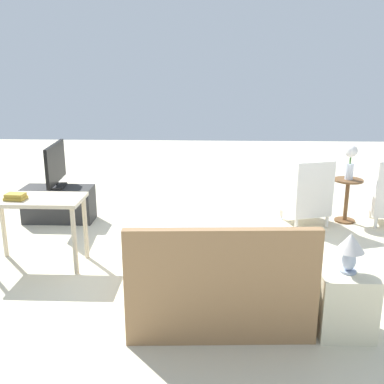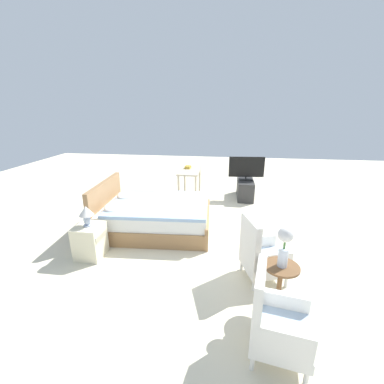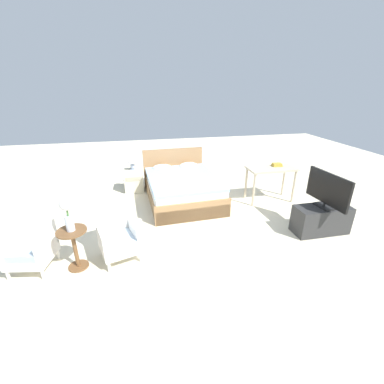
# 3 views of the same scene
# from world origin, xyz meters

# --- Properties ---
(ground_plane) EXTENTS (16.00, 16.00, 0.00)m
(ground_plane) POSITION_xyz_m (0.00, 0.00, 0.00)
(ground_plane) COLOR beige
(bed) EXTENTS (1.60, 2.13, 0.96)m
(bed) POSITION_xyz_m (0.05, 0.99, 0.30)
(bed) COLOR #997047
(bed) RESTS_ON ground_plane
(armchair_by_window_right) EXTENTS (0.67, 0.67, 0.92)m
(armchair_by_window_right) POSITION_xyz_m (-1.23, -0.88, 0.37)
(armchair_by_window_right) COLOR white
(armchair_by_window_right) RESTS_ON ground_plane
(side_table) EXTENTS (0.40, 0.40, 0.61)m
(side_table) POSITION_xyz_m (-1.81, -1.03, 0.38)
(side_table) COLOR brown
(side_table) RESTS_ON ground_plane
(flower_vase) EXTENTS (0.17, 0.17, 0.48)m
(flower_vase) POSITION_xyz_m (-1.81, -1.03, 0.90)
(flower_vase) COLOR silver
(flower_vase) RESTS_ON side_table
(nightstand) EXTENTS (0.44, 0.41, 0.54)m
(nightstand) POSITION_xyz_m (-1.00, 1.74, 0.27)
(nightstand) COLOR beige
(nightstand) RESTS_ON ground_plane
(table_lamp) EXTENTS (0.22, 0.22, 0.33)m
(table_lamp) POSITION_xyz_m (-1.00, 1.74, 0.75)
(table_lamp) COLOR #9EADC6
(table_lamp) RESTS_ON nightstand
(tv_stand) EXTENTS (0.96, 0.40, 0.49)m
(tv_stand) POSITION_xyz_m (2.21, -0.89, 0.25)
(tv_stand) COLOR #2D2D2D
(tv_stand) RESTS_ON ground_plane
(tv_flatscreen) EXTENTS (0.22, 0.91, 0.61)m
(tv_flatscreen) POSITION_xyz_m (2.21, -0.89, 0.81)
(tv_flatscreen) COLOR black
(tv_flatscreen) RESTS_ON tv_stand
(vanity_desk) EXTENTS (1.04, 0.52, 0.77)m
(vanity_desk) POSITION_xyz_m (1.96, 0.55, 0.65)
(vanity_desk) COLOR beige
(vanity_desk) RESTS_ON ground_plane
(book_stack) EXTENTS (0.22, 0.17, 0.07)m
(book_stack) POSITION_xyz_m (2.13, 0.63, 0.80)
(book_stack) COLOR #B79333
(book_stack) RESTS_ON vanity_desk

